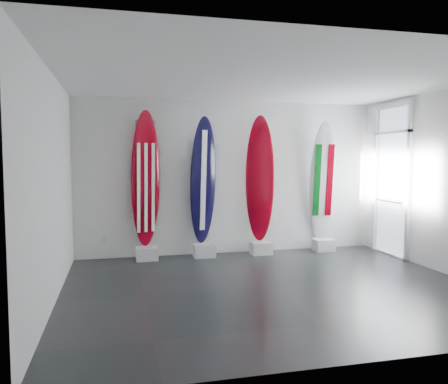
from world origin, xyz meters
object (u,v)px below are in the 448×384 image
object	(u,v)px
surfboard_navy	(203,181)
surfboard_swiss	(260,179)
surfboard_italy	(323,180)
surfboard_usa	(146,179)

from	to	relation	value
surfboard_navy	surfboard_swiss	bearing A→B (deg)	-17.73
surfboard_swiss	surfboard_italy	size ratio (longest dim) A/B	1.03
surfboard_swiss	surfboard_italy	xyz separation A→B (m)	(1.34, 0.00, -0.05)
surfboard_navy	surfboard_swiss	size ratio (longest dim) A/B	0.98
surfboard_navy	surfboard_italy	bearing A→B (deg)	-17.73
surfboard_usa	surfboard_swiss	xyz separation A→B (m)	(2.22, 0.00, -0.02)
surfboard_usa	surfboard_italy	bearing A→B (deg)	-18.97
surfboard_navy	surfboard_italy	size ratio (longest dim) A/B	1.01
surfboard_navy	surfboard_italy	world-z (taller)	surfboard_navy
surfboard_navy	surfboard_swiss	distance (m)	1.14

